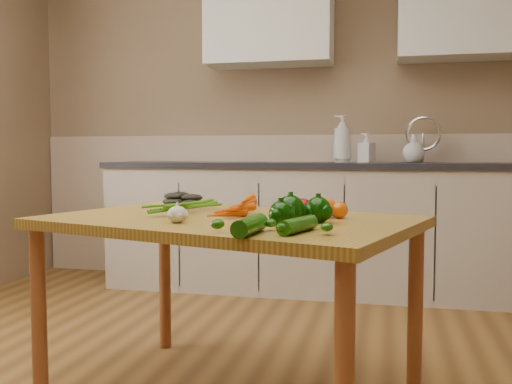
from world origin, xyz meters
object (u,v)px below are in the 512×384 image
(pepper_c, at_px, (281,214))
(zucchini_a, at_px, (298,225))
(soap_bottle_a, at_px, (342,139))
(soap_bottle_b, at_px, (366,148))
(tomato_a, at_px, (303,208))
(table, at_px, (228,238))
(garlic_bulb, at_px, (177,214))
(pepper_a, at_px, (291,210))
(soap_bottle_c, at_px, (414,148))
(pepper_b, at_px, (318,210))
(tomato_b, at_px, (326,208))
(carrot_bunch, at_px, (222,207))
(zucchini_b, at_px, (250,225))
(tomato_c, at_px, (339,210))
(leafy_greens, at_px, (187,197))

(pepper_c, relative_size, zucchini_a, 0.42)
(soap_bottle_a, xyz_separation_m, soap_bottle_b, (0.17, 0.02, -0.06))
(tomato_a, relative_size, zucchini_a, 0.41)
(pepper_c, bearing_deg, soap_bottle_b, 84.92)
(table, bearing_deg, garlic_bulb, -103.53)
(zucchini_a, bearing_deg, soap_bottle_b, 87.22)
(soap_bottle_a, height_order, pepper_a, soap_bottle_a)
(soap_bottle_c, xyz_separation_m, zucchini_a, (-0.43, -2.34, -0.25))
(garlic_bulb, relative_size, pepper_a, 0.72)
(table, distance_m, pepper_b, 0.39)
(table, xyz_separation_m, tomato_b, (0.36, 0.06, 0.12))
(soap_bottle_a, relative_size, pepper_c, 4.06)
(carrot_bunch, relative_size, pepper_b, 2.77)
(carrot_bunch, xyz_separation_m, pepper_b, (0.40, -0.16, 0.01))
(pepper_c, bearing_deg, zucchini_b, -103.57)
(soap_bottle_a, distance_m, zucchini_b, 2.40)
(table, distance_m, tomato_a, 0.31)
(tomato_a, relative_size, tomato_c, 1.16)
(zucchini_b, bearing_deg, carrot_bunch, 115.49)
(pepper_a, bearing_deg, tomato_a, 87.12)
(pepper_b, distance_m, tomato_b, 0.16)
(pepper_c, bearing_deg, leafy_greens, 134.71)
(pepper_c, relative_size, tomato_b, 0.99)
(leafy_greens, relative_size, tomato_a, 2.44)
(pepper_b, bearing_deg, pepper_a, -149.62)
(garlic_bulb, relative_size, tomato_a, 0.88)
(zucchini_a, bearing_deg, pepper_c, 118.45)
(pepper_b, distance_m, zucchini_a, 0.26)
(soap_bottle_c, relative_size, pepper_b, 2.13)
(pepper_b, bearing_deg, zucchini_b, -116.79)
(soap_bottle_c, distance_m, tomato_b, 1.98)
(soap_bottle_c, distance_m, tomato_c, 1.97)
(pepper_a, bearing_deg, tomato_c, 55.07)
(tomato_c, bearing_deg, carrot_bunch, -179.95)
(garlic_bulb, height_order, tomato_b, tomato_b)
(carrot_bunch, height_order, pepper_c, pepper_c)
(leafy_greens, relative_size, zucchini_a, 1.00)
(soap_bottle_c, height_order, leafy_greens, soap_bottle_c)
(soap_bottle_b, bearing_deg, carrot_bunch, 13.92)
(garlic_bulb, distance_m, tomato_a, 0.48)
(garlic_bulb, height_order, tomato_a, tomato_a)
(pepper_b, distance_m, zucchini_b, 0.37)
(soap_bottle_c, xyz_separation_m, tomato_c, (-0.34, -1.93, -0.24))
(garlic_bulb, bearing_deg, soap_bottle_c, 68.26)
(soap_bottle_c, bearing_deg, carrot_bunch, 125.93)
(pepper_b, bearing_deg, zucchini_a, -96.87)
(table, bearing_deg, carrot_bunch, 141.86)
(tomato_a, bearing_deg, zucchini_b, -100.14)
(leafy_greens, bearing_deg, zucchini_b, -57.77)
(garlic_bulb, bearing_deg, soap_bottle_b, 75.66)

